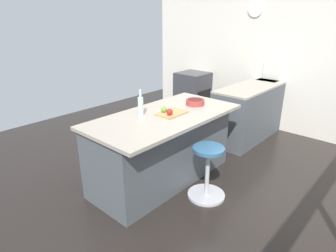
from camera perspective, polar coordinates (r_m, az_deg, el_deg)
ground_plane at (r=3.87m, az=3.09°, el=-10.33°), size 7.09×7.09×0.00m
interior_partition_left at (r=5.62m, az=20.78°, el=13.10°), size 0.15×5.45×2.72m
sink_cabinet at (r=5.50m, az=17.68°, el=3.71°), size 2.36×0.60×1.19m
oven_range at (r=6.25m, az=4.87°, el=6.46°), size 0.60×0.61×0.88m
kitchen_island at (r=3.66m, az=-1.13°, el=-4.14°), size 1.95×0.96×0.90m
stool_by_window at (r=3.41m, az=7.75°, el=-9.33°), size 0.44×0.44×0.64m
cutting_board at (r=3.48m, az=0.80°, el=2.54°), size 0.36×0.24×0.02m
apple_red at (r=3.38m, az=0.31°, el=2.81°), size 0.08×0.08×0.08m
apple_green at (r=3.47m, az=-0.80°, el=3.31°), size 0.07×0.07×0.07m
water_bottle at (r=3.42m, az=-5.40°, el=4.08°), size 0.06×0.06×0.31m
fruit_bowl at (r=3.86m, az=5.38°, el=4.77°), size 0.25×0.25×0.07m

